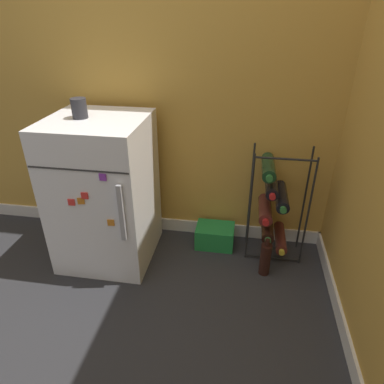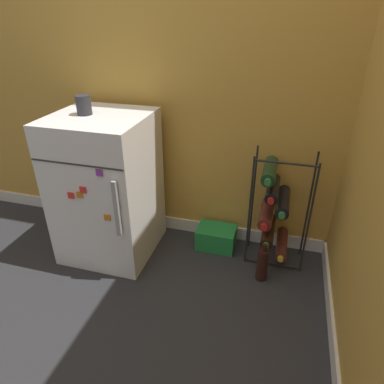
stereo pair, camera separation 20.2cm
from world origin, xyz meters
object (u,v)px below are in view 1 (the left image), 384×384
mini_fridge (105,192)px  loose_bottle_floor (265,259)px  soda_box (215,236)px  fridge_top_cup (79,108)px  wine_rack (272,204)px

mini_fridge → loose_bottle_floor: size_ratio=3.63×
mini_fridge → loose_bottle_floor: 1.03m
mini_fridge → soda_box: 0.77m
fridge_top_cup → loose_bottle_floor: bearing=-2.4°
soda_box → fridge_top_cup: 1.15m
mini_fridge → soda_box: mini_fridge is taller
soda_box → loose_bottle_floor: size_ratio=1.01×
loose_bottle_floor → mini_fridge: bearing=177.2°
wine_rack → soda_box: 0.45m
soda_box → loose_bottle_floor: (0.32, -0.23, 0.04)m
mini_fridge → fridge_top_cup: fridge_top_cup is taller
wine_rack → loose_bottle_floor: bearing=-95.8°
wine_rack → loose_bottle_floor: 0.33m
mini_fridge → soda_box: (0.65, 0.19, -0.37)m
soda_box → fridge_top_cup: size_ratio=2.38×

